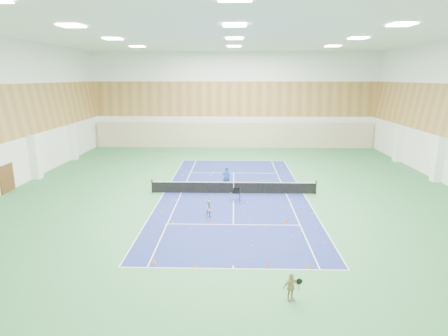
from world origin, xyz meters
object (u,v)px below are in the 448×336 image
object	(u,v)px
ball_cart	(237,195)
tennis_net	(234,187)
coach	(226,177)
child_apron	(291,287)
child_court	(209,209)

from	to	relation	value
ball_cart	tennis_net	bearing A→B (deg)	100.25
coach	child_apron	size ratio (longest dim) A/B	1.46
coach	child_apron	world-z (taller)	coach
coach	child_court	bearing A→B (deg)	61.73
tennis_net	child_apron	size ratio (longest dim) A/B	10.64
child_apron	coach	bearing A→B (deg)	75.95
tennis_net	coach	distance (m)	1.88
tennis_net	coach	size ratio (longest dim) A/B	7.27
child_court	child_apron	bearing A→B (deg)	-87.03
tennis_net	ball_cart	world-z (taller)	tennis_net
coach	child_apron	distance (m)	16.41
ball_cart	child_court	bearing A→B (deg)	-114.97
child_court	ball_cart	bearing A→B (deg)	41.64
child_apron	ball_cart	bearing A→B (deg)	75.18
coach	child_court	world-z (taller)	coach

